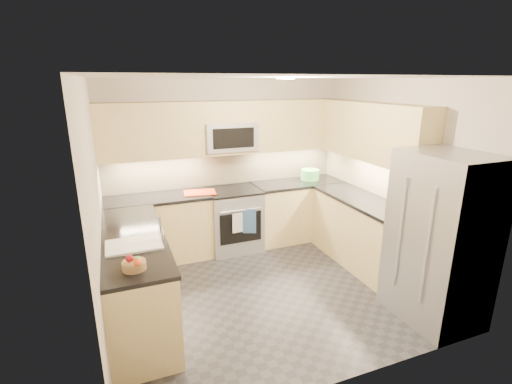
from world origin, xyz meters
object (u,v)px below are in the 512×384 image
object	(u,v)px
gas_range	(234,220)
fruit_basket	(134,265)
refrigerator	(440,239)
utensil_bowl	(310,175)
cutting_board	(200,193)
microwave	(229,136)

from	to	relation	value
gas_range	fruit_basket	distance (m)	2.58
refrigerator	utensil_bowl	world-z (taller)	refrigerator
gas_range	refrigerator	bearing A→B (deg)	-59.12
cutting_board	gas_range	bearing A→B (deg)	2.41
gas_range	microwave	bearing A→B (deg)	90.00
fruit_basket	cutting_board	bearing A→B (deg)	62.74
fruit_basket	gas_range	bearing A→B (deg)	52.80
gas_range	refrigerator	distance (m)	2.86
gas_range	utensil_bowl	size ratio (longest dim) A/B	3.10
utensil_bowl	cutting_board	distance (m)	1.83
refrigerator	fruit_basket	distance (m)	3.01
gas_range	fruit_basket	size ratio (longest dim) A/B	4.60
microwave	fruit_basket	size ratio (longest dim) A/B	3.84
gas_range	refrigerator	xyz separation A→B (m)	(1.45, -2.43, 0.45)
utensil_bowl	fruit_basket	xyz separation A→B (m)	(-2.85, -2.08, -0.05)
microwave	fruit_basket	bearing A→B (deg)	-125.56
cutting_board	fruit_basket	world-z (taller)	fruit_basket
gas_range	cutting_board	distance (m)	0.70
utensil_bowl	cutting_board	xyz separation A→B (m)	(-1.82, -0.08, -0.08)
gas_range	microwave	size ratio (longest dim) A/B	1.20
gas_range	cutting_board	world-z (taller)	cutting_board
utensil_bowl	fruit_basket	distance (m)	3.53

